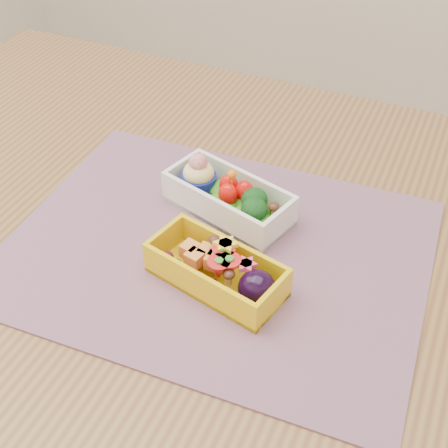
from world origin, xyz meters
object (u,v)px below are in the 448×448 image
at_px(bento_white, 228,197).
at_px(bento_yellow, 219,270).
at_px(placemat, 217,249).
at_px(table, 217,287).

bearing_deg(bento_white, bento_yellow, -54.70).
bearing_deg(placemat, bento_white, 103.01).
bearing_deg(bento_yellow, table, 129.27).
height_order(table, placemat, placemat).
relative_size(table, bento_white, 6.84).
height_order(table, bento_yellow, bento_yellow).
xyz_separation_m(placemat, bento_white, (-0.02, 0.07, 0.02)).
height_order(placemat, bento_white, bento_white).
xyz_separation_m(bento_white, bento_yellow, (0.04, -0.12, -0.00)).
bearing_deg(bento_yellow, placemat, 130.06).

